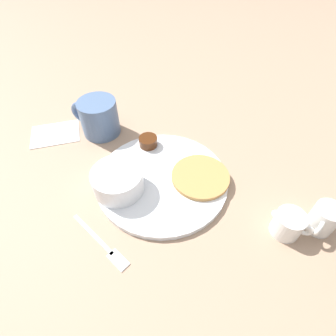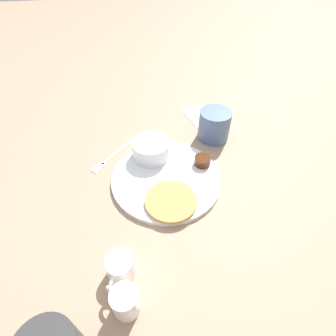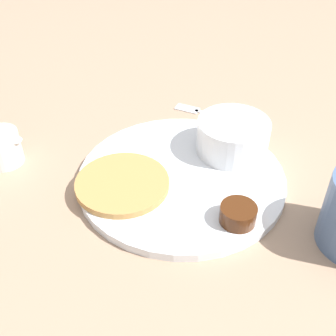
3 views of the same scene
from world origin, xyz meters
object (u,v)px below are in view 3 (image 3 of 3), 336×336
(bowl, at_px, (233,135))
(creamer_pitcher_near, at_px, (2,147))
(plate, at_px, (181,177))
(fork, at_px, (207,113))

(bowl, distance_m, creamer_pitcher_near, 0.33)
(plate, relative_size, bowl, 2.74)
(creamer_pitcher_near, height_order, fork, creamer_pitcher_near)
(plate, distance_m, creamer_pitcher_near, 0.26)
(plate, bearing_deg, creamer_pitcher_near, 152.86)
(plate, xyz_separation_m, creamer_pitcher_near, (-0.23, 0.12, 0.02))
(bowl, xyz_separation_m, creamer_pitcher_near, (-0.32, 0.09, -0.01))
(bowl, bearing_deg, fork, 84.96)
(bowl, height_order, creamer_pitcher_near, bowl)
(bowl, bearing_deg, plate, -161.09)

